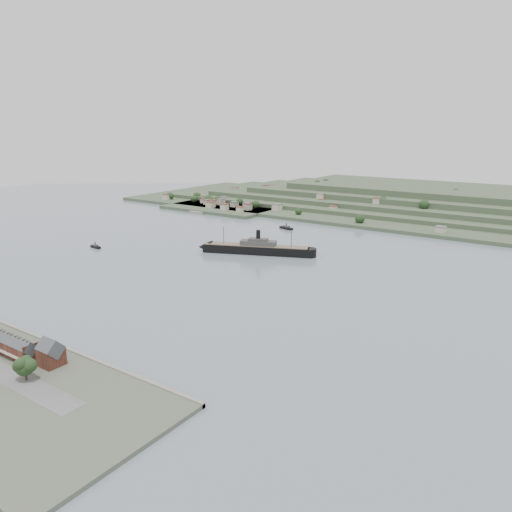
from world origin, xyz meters
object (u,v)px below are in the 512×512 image
Objects in this scene: terrace_row at (1,340)px; fig_tree at (24,366)px; steamship at (253,248)px; tugboat at (95,247)px; gabled_building at (51,353)px.

terrace_row is 42.88m from fig_tree.
terrace_row is 240.77m from steamship.
fig_tree is (187.68, -183.78, 7.69)m from tugboat.
fig_tree is (41.23, -11.56, 2.31)m from terrace_row.
gabled_building is at bearing 103.46° from fig_tree.
terrace_row is at bearing 164.34° from fig_tree.
gabled_building is 249.35m from tugboat.
terrace_row is at bearing -173.88° from gabled_building.
terrace_row is at bearing -49.62° from tugboat.
fig_tree is at bearing -44.40° from tugboat.
tugboat is at bearing 137.56° from gabled_building.
fig_tree reaches higher than terrace_row.
gabled_building reaches higher than tugboat.
fig_tree is at bearing -76.54° from gabled_building.
gabled_building is at bearing 6.12° from terrace_row.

